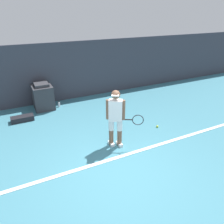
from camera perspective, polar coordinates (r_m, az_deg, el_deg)
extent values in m
plane|color=teal|center=(5.07, 1.77, -15.64)|extent=(24.00, 24.00, 0.00)
cube|color=#383842|center=(8.72, -13.51, 10.01)|extent=(24.00, 0.10, 2.24)
cube|color=white|center=(5.42, -0.79, -12.45)|extent=(21.60, 0.10, 0.01)
cylinder|color=brown|center=(5.84, -0.21, -6.65)|extent=(0.12, 0.12, 0.47)
cylinder|color=white|center=(5.65, -0.21, -3.40)|extent=(0.14, 0.14, 0.29)
cube|color=white|center=(5.94, -0.21, -8.23)|extent=(0.10, 0.24, 0.08)
cylinder|color=brown|center=(5.82, 1.96, -6.74)|extent=(0.12, 0.12, 0.47)
cylinder|color=white|center=(5.63, 2.02, -3.50)|extent=(0.14, 0.14, 0.29)
cube|color=white|center=(5.93, 1.94, -8.33)|extent=(0.10, 0.24, 0.08)
cube|color=white|center=(5.45, 0.93, 0.44)|extent=(0.39, 0.35, 0.56)
sphere|color=brown|center=(5.29, 0.96, 4.55)|extent=(0.22, 0.22, 0.22)
cube|color=white|center=(5.19, 0.88, 4.37)|extent=(0.22, 0.20, 0.02)
cylinder|color=brown|center=(5.46, -1.13, 0.67)|extent=(0.09, 0.09, 0.52)
cylinder|color=brown|center=(5.43, 3.00, 0.52)|extent=(0.09, 0.09, 0.52)
cylinder|color=black|center=(5.55, 4.17, -1.99)|extent=(0.22, 0.15, 0.03)
torus|color=black|center=(5.55, 6.79, -2.09)|extent=(0.26, 0.17, 0.29)
sphere|color=#D1E533|center=(6.91, 11.74, -3.70)|extent=(0.07, 0.07, 0.07)
cube|color=#333338|center=(8.32, -17.59, 3.75)|extent=(0.68, 0.81, 0.86)
cube|color=#333338|center=(8.16, -18.03, 6.88)|extent=(0.48, 0.57, 0.10)
cube|color=black|center=(7.70, -22.36, -1.59)|extent=(0.71, 0.30, 0.17)
cylinder|color=white|center=(8.39, -13.66, 1.93)|extent=(0.07, 0.07, 0.18)
cylinder|color=black|center=(8.35, -13.73, 2.58)|extent=(0.04, 0.04, 0.02)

